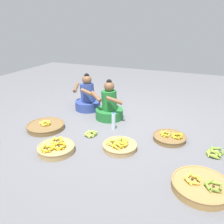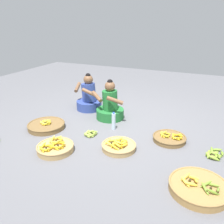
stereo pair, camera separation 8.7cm
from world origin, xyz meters
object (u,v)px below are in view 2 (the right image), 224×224
at_px(banana_basket_mid_right, 199,187).
at_px(banana_basket_near_vendor, 55,147).
at_px(loose_bananas_back_left, 91,134).
at_px(water_bottle, 114,121).
at_px(vendor_woman_behind, 89,98).
at_px(banana_basket_back_center, 169,138).
at_px(banana_basket_front_left, 119,146).
at_px(vendor_woman_front, 110,106).
at_px(banana_basket_back_right, 46,125).
at_px(loose_bananas_front_center, 214,154).

distance_m(banana_basket_mid_right, banana_basket_near_vendor, 1.94).
xyz_separation_m(loose_bananas_back_left, water_bottle, (0.25, 0.36, 0.12)).
bearing_deg(vendor_woman_behind, banana_basket_back_center, -20.97).
height_order(banana_basket_front_left, water_bottle, water_bottle).
height_order(vendor_woman_front, water_bottle, vendor_woman_front).
relative_size(banana_basket_back_right, banana_basket_back_center, 1.24).
bearing_deg(water_bottle, vendor_woman_behind, 141.89).
relative_size(banana_basket_back_right, banana_basket_mid_right, 0.97).
bearing_deg(banana_basket_near_vendor, water_bottle, 64.23).
bearing_deg(vendor_woman_front, banana_basket_near_vendor, -98.90).
height_order(vendor_woman_front, banana_basket_front_left, vendor_woman_front).
height_order(banana_basket_mid_right, banana_basket_near_vendor, banana_basket_mid_right).
bearing_deg(banana_basket_back_center, banana_basket_back_right, -168.39).
distance_m(banana_basket_near_vendor, water_bottle, 1.10).
distance_m(banana_basket_mid_right, water_bottle, 1.80).
bearing_deg(vendor_woman_behind, banana_basket_near_vendor, -77.07).
relative_size(banana_basket_back_right, water_bottle, 2.02).
height_order(banana_basket_back_center, banana_basket_near_vendor, banana_basket_near_vendor).
height_order(banana_basket_back_center, loose_bananas_back_left, banana_basket_back_center).
distance_m(loose_bananas_back_left, water_bottle, 0.45).
bearing_deg(loose_bananas_front_center, vendor_woman_behind, 160.36).
relative_size(banana_basket_near_vendor, loose_bananas_back_left, 2.25).
xyz_separation_m(vendor_woman_front, loose_bananas_back_left, (0.01, -0.77, -0.21)).
bearing_deg(loose_bananas_front_center, banana_basket_near_vendor, -159.42).
relative_size(banana_basket_mid_right, loose_bananas_back_left, 2.77).
height_order(banana_basket_mid_right, banana_basket_front_left, banana_basket_mid_right).
bearing_deg(banana_basket_back_right, vendor_woman_front, 46.05).
relative_size(banana_basket_front_left, banana_basket_back_center, 0.98).
height_order(vendor_woman_behind, water_bottle, vendor_woman_behind).
height_order(vendor_woman_front, loose_bananas_front_center, vendor_woman_front).
bearing_deg(banana_basket_back_right, banana_basket_near_vendor, -42.29).
distance_m(banana_basket_front_left, water_bottle, 0.67).
relative_size(vendor_woman_behind, banana_basket_near_vendor, 1.44).
distance_m(banana_basket_back_center, banana_basket_near_vendor, 1.73).
distance_m(loose_bananas_back_left, loose_bananas_front_center, 1.86).
distance_m(vendor_woman_front, water_bottle, 0.49).
xyz_separation_m(banana_basket_back_right, water_bottle, (1.08, 0.44, 0.10)).
bearing_deg(banana_basket_back_center, banana_basket_front_left, -138.73).
bearing_deg(banana_basket_mid_right, banana_basket_back_right, 166.90).
bearing_deg(vendor_woman_behind, vendor_woman_front, -23.56).
xyz_separation_m(vendor_woman_front, banana_basket_front_left, (0.59, -0.98, -0.18)).
xyz_separation_m(vendor_woman_front, water_bottle, (0.26, -0.41, -0.09)).
relative_size(vendor_woman_front, vendor_woman_behind, 0.99).
bearing_deg(banana_basket_back_right, vendor_woman_behind, 78.79).
bearing_deg(loose_bananas_front_center, banana_basket_back_right, -175.01).
bearing_deg(banana_basket_back_right, banana_basket_mid_right, -13.10).
xyz_separation_m(banana_basket_back_right, banana_basket_mid_right, (2.54, -0.59, 0.00)).
bearing_deg(banana_basket_near_vendor, vendor_woman_behind, 102.93).
xyz_separation_m(banana_basket_near_vendor, water_bottle, (0.48, 0.99, 0.09)).
xyz_separation_m(banana_basket_back_center, loose_bananas_front_center, (0.65, -0.18, -0.02)).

